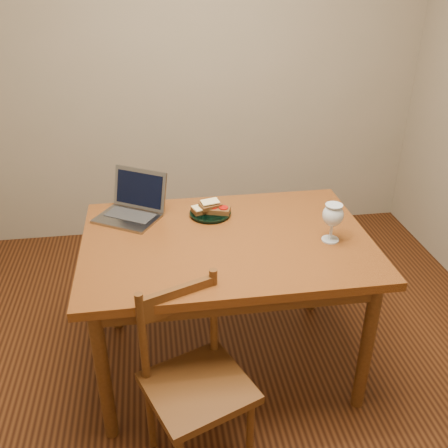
{
  "coord_description": "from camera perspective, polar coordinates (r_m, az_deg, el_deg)",
  "views": [
    {
      "loc": [
        -0.3,
        -1.82,
        1.88
      ],
      "look_at": [
        -0.01,
        0.14,
        0.8
      ],
      "focal_mm": 40.0,
      "sensor_mm": 36.0,
      "label": 1
    }
  ],
  "objects": [
    {
      "name": "floor",
      "position": [
        2.64,
        0.67,
        -17.2
      ],
      "size": [
        3.2,
        3.2,
        0.02
      ],
      "primitive_type": "cube",
      "color": "black",
      "rests_on": "ground"
    },
    {
      "name": "back_wall",
      "position": [
        3.49,
        -3.62,
        18.91
      ],
      "size": [
        3.2,
        0.02,
        2.6
      ],
      "primitive_type": "cube",
      "color": "gray",
      "rests_on": "floor"
    },
    {
      "name": "table",
      "position": [
        2.31,
        0.29,
        -3.5
      ],
      "size": [
        1.3,
        0.9,
        0.74
      ],
      "color": "#48200C",
      "rests_on": "floor"
    },
    {
      "name": "chair",
      "position": [
        2.02,
        -3.34,
        -16.79
      ],
      "size": [
        0.49,
        0.48,
        0.41
      ],
      "rotation": [
        0.0,
        0.0,
        0.38
      ],
      "color": "#42240D",
      "rests_on": "floor"
    },
    {
      "name": "plate",
      "position": [
        2.46,
        -1.57,
        1.2
      ],
      "size": [
        0.2,
        0.2,
        0.02
      ],
      "primitive_type": "cylinder",
      "color": "black",
      "rests_on": "table"
    },
    {
      "name": "sandwich_cheese",
      "position": [
        2.45,
        -2.4,
        1.77
      ],
      "size": [
        0.12,
        0.09,
        0.03
      ],
      "primitive_type": null,
      "rotation": [
        0.0,
        0.0,
        0.31
      ],
      "color": "#381E0C",
      "rests_on": "plate"
    },
    {
      "name": "sandwich_tomato",
      "position": [
        2.44,
        -0.64,
        1.71
      ],
      "size": [
        0.13,
        0.1,
        0.04
      ],
      "primitive_type": null,
      "rotation": [
        0.0,
        0.0,
        -0.33
      ],
      "color": "#381E0C",
      "rests_on": "plate"
    },
    {
      "name": "sandwich_top",
      "position": [
        2.44,
        -1.6,
        2.24
      ],
      "size": [
        0.11,
        0.09,
        0.03
      ],
      "primitive_type": null,
      "rotation": [
        0.0,
        0.0,
        0.34
      ],
      "color": "#381E0C",
      "rests_on": "plate"
    },
    {
      "name": "milk_glass",
      "position": [
        2.26,
        12.25,
        0.16
      ],
      "size": [
        0.09,
        0.09,
        0.18
      ],
      "primitive_type": null,
      "color": "white",
      "rests_on": "table"
    },
    {
      "name": "laptop",
      "position": [
        2.49,
        -10.33,
        2.24
      ],
      "size": [
        0.38,
        0.38,
        0.21
      ],
      "rotation": [
        0.0,
        0.0,
        -0.55
      ],
      "color": "slate",
      "rests_on": "table"
    }
  ]
}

